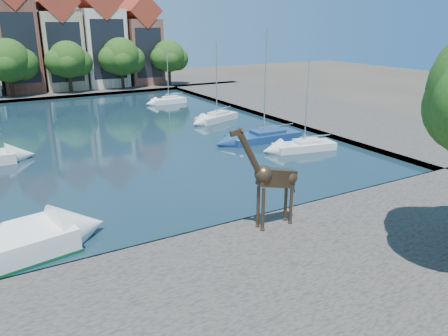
# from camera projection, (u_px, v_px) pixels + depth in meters

# --- Properties ---
(ground) EXTENTS (160.00, 160.00, 0.00)m
(ground) POSITION_uv_depth(u_px,v_px,m) (230.00, 230.00, 23.27)
(ground) COLOR #38332B
(ground) RESTS_ON ground
(water_basin) EXTENTS (38.00, 50.00, 0.08)m
(water_basin) POSITION_uv_depth(u_px,v_px,m) (107.00, 134.00, 43.03)
(water_basin) COLOR black
(water_basin) RESTS_ON ground
(near_quay) EXTENTS (50.00, 14.00, 0.50)m
(near_quay) POSITION_uv_depth(u_px,v_px,m) (318.00, 293.00, 17.43)
(near_quay) COLOR #4C4542
(near_quay) RESTS_ON ground
(far_quay) EXTENTS (60.00, 16.00, 0.50)m
(far_quay) POSITION_uv_depth(u_px,v_px,m) (51.00, 90.00, 69.31)
(far_quay) COLOR #4C4542
(far_quay) RESTS_ON ground
(right_quay) EXTENTS (14.00, 52.00, 0.50)m
(right_quay) POSITION_uv_depth(u_px,v_px,m) (305.00, 108.00, 54.71)
(right_quay) COLOR #4C4542
(right_quay) RESTS_ON ground
(townhouse_center) EXTENTS (5.44, 9.18, 16.93)m
(townhouse_center) POSITION_uv_depth(u_px,v_px,m) (16.00, 37.00, 64.84)
(townhouse_center) COLOR brown
(townhouse_center) RESTS_ON far_quay
(townhouse_east_inner) EXTENTS (5.94, 9.18, 15.79)m
(townhouse_east_inner) POSITION_uv_depth(u_px,v_px,m) (59.00, 41.00, 67.86)
(townhouse_east_inner) COLOR tan
(townhouse_east_inner) RESTS_ON far_quay
(townhouse_east_mid) EXTENTS (6.43, 9.18, 16.65)m
(townhouse_east_mid) POSITION_uv_depth(u_px,v_px,m) (101.00, 38.00, 70.80)
(townhouse_east_mid) COLOR beige
(townhouse_east_mid) RESTS_ON far_quay
(townhouse_east_end) EXTENTS (5.44, 9.18, 14.43)m
(townhouse_east_end) POSITION_uv_depth(u_px,v_px,m) (139.00, 43.00, 74.17)
(townhouse_east_end) COLOR brown
(townhouse_east_end) RESTS_ON far_quay
(far_tree_mid_west) EXTENTS (7.80, 6.00, 8.00)m
(far_tree_mid_west) POSITION_uv_depth(u_px,v_px,m) (9.00, 62.00, 60.41)
(far_tree_mid_west) COLOR #332114
(far_tree_mid_west) RESTS_ON far_quay
(far_tree_mid_east) EXTENTS (7.02, 5.40, 7.52)m
(far_tree_mid_east) POSITION_uv_depth(u_px,v_px,m) (69.00, 61.00, 64.21)
(far_tree_mid_east) COLOR #332114
(far_tree_mid_east) RESTS_ON far_quay
(far_tree_east) EXTENTS (7.54, 5.80, 7.84)m
(far_tree_east) POSITION_uv_depth(u_px,v_px,m) (122.00, 58.00, 67.94)
(far_tree_east) COLOR #332114
(far_tree_east) RESTS_ON far_quay
(far_tree_far_east) EXTENTS (6.76, 5.20, 7.36)m
(far_tree_far_east) POSITION_uv_depth(u_px,v_px,m) (169.00, 57.00, 71.75)
(far_tree_far_east) COLOR #332114
(far_tree_far_east) RESTS_ON far_quay
(giraffe_statue) EXTENTS (3.78, 0.70, 5.40)m
(giraffe_statue) POSITION_uv_depth(u_px,v_px,m) (272.00, 178.00, 21.78)
(giraffe_statue) COLOR #3D2E1E
(giraffe_statue) RESTS_ON near_quay
(sailboat_right_a) EXTENTS (5.61, 2.85, 7.83)m
(sailboat_right_a) POSITION_uv_depth(u_px,v_px,m) (304.00, 145.00, 37.45)
(sailboat_right_a) COLOR silver
(sailboat_right_a) RESTS_ON water_basin
(sailboat_right_b) EXTENTS (7.03, 2.65, 9.97)m
(sailboat_right_b) POSITION_uv_depth(u_px,v_px,m) (264.00, 135.00, 40.41)
(sailboat_right_b) COLOR navy
(sailboat_right_b) RESTS_ON water_basin
(sailboat_right_c) EXTENTS (5.61, 3.60, 8.58)m
(sailboat_right_c) POSITION_uv_depth(u_px,v_px,m) (217.00, 116.00, 48.47)
(sailboat_right_c) COLOR beige
(sailboat_right_c) RESTS_ON water_basin
(sailboat_right_d) EXTENTS (4.73, 1.96, 7.38)m
(sailboat_right_d) POSITION_uv_depth(u_px,v_px,m) (169.00, 100.00, 58.97)
(sailboat_right_d) COLOR white
(sailboat_right_d) RESTS_ON water_basin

